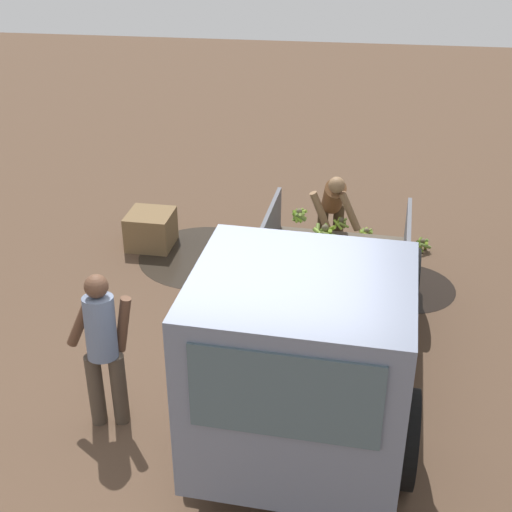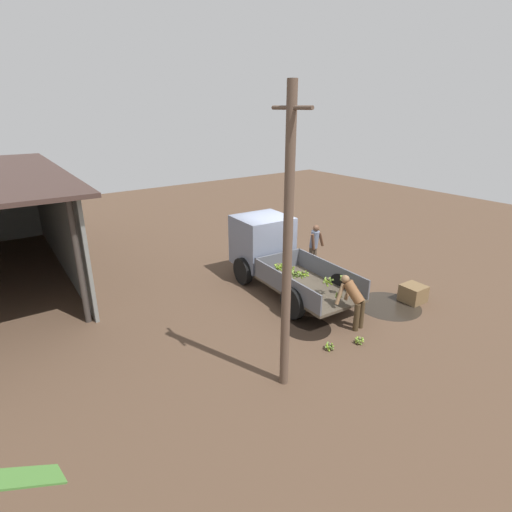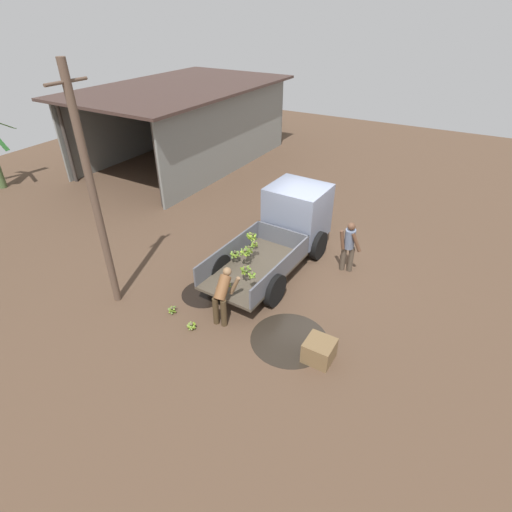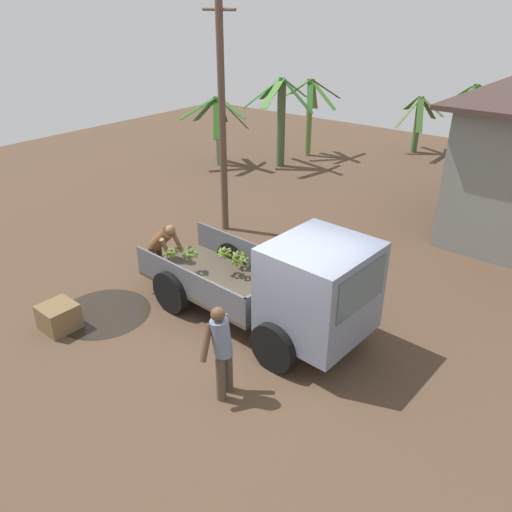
# 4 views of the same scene
# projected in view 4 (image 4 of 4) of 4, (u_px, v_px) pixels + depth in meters

# --- Properties ---
(ground) EXTENTS (36.00, 36.00, 0.00)m
(ground) POSITION_uv_depth(u_px,v_px,m) (272.00, 355.00, 8.98)
(ground) COLOR brown
(mud_patch_0) EXTENTS (1.88, 1.88, 0.01)m
(mud_patch_0) POSITION_uv_depth(u_px,v_px,m) (104.00, 313.00, 10.20)
(mud_patch_0) COLOR black
(mud_patch_0) RESTS_ON ground
(mud_patch_1) EXTENTS (1.28, 1.28, 0.01)m
(mud_patch_1) POSITION_uv_depth(u_px,v_px,m) (214.00, 268.00, 11.90)
(mud_patch_1) COLOR black
(mud_patch_1) RESTS_ON ground
(cargo_truck) EXTENTS (4.95, 2.28, 2.11)m
(cargo_truck) POSITION_uv_depth(u_px,v_px,m) (298.00, 289.00, 8.91)
(cargo_truck) COLOR #4D4336
(cargo_truck) RESTS_ON ground
(utility_pole) EXTENTS (1.00, 0.18, 5.97)m
(utility_pole) POSITION_uv_depth(u_px,v_px,m) (222.00, 118.00, 12.61)
(utility_pole) COLOR brown
(utility_pole) RESTS_ON ground
(banana_palm_0) EXTENTS (1.99, 2.56, 2.28)m
(banana_palm_0) POSITION_uv_depth(u_px,v_px,m) (417.00, 123.00, 20.49)
(banana_palm_0) COLOR #486E38
(banana_palm_0) RESTS_ON ground
(banana_palm_1) EXTENTS (2.20, 2.52, 3.02)m
(banana_palm_1) POSITION_uv_depth(u_px,v_px,m) (309.00, 114.00, 19.87)
(banana_palm_1) COLOR olive
(banana_palm_1) RESTS_ON ground
(banana_palm_2) EXTENTS (2.82, 2.36, 3.25)m
(banana_palm_2) POSITION_uv_depth(u_px,v_px,m) (281.00, 121.00, 18.52)
(banana_palm_2) COLOR #465D3A
(banana_palm_2) RESTS_ON ground
(banana_palm_3) EXTENTS (2.65, 1.95, 3.04)m
(banana_palm_3) POSITION_uv_depth(u_px,v_px,m) (470.00, 124.00, 18.54)
(banana_palm_3) COLOR #4C6438
(banana_palm_3) RESTS_ON ground
(banana_palm_5) EXTENTS (2.71, 2.53, 2.57)m
(banana_palm_5) POSITION_uv_depth(u_px,v_px,m) (218.00, 127.00, 18.81)
(banana_palm_5) COLOR #667E58
(banana_palm_5) RESTS_ON ground
(person_foreground_visitor) EXTENTS (0.41, 0.69, 1.64)m
(person_foreground_visitor) POSITION_uv_depth(u_px,v_px,m) (221.00, 348.00, 7.70)
(person_foreground_visitor) COLOR #4B3F33
(person_foreground_visitor) RESTS_ON ground
(person_worker_loading) EXTENTS (0.73, 0.71, 1.38)m
(person_worker_loading) POSITION_uv_depth(u_px,v_px,m) (162.00, 246.00, 11.15)
(person_worker_loading) COLOR #42321F
(person_worker_loading) RESTS_ON ground
(banana_bunch_on_ground_0) EXTENTS (0.25, 0.25, 0.20)m
(banana_bunch_on_ground_0) POSITION_uv_depth(u_px,v_px,m) (190.00, 248.00, 12.63)
(banana_bunch_on_ground_0) COLOR brown
(banana_bunch_on_ground_0) RESTS_ON ground
(banana_bunch_on_ground_1) EXTENTS (0.25, 0.24, 0.19)m
(banana_bunch_on_ground_1) POSITION_uv_depth(u_px,v_px,m) (160.00, 257.00, 12.20)
(banana_bunch_on_ground_1) COLOR brown
(banana_bunch_on_ground_1) RESTS_ON ground
(wooden_crate_0) EXTENTS (0.66, 0.66, 0.51)m
(wooden_crate_0) POSITION_uv_depth(u_px,v_px,m) (59.00, 317.00, 9.62)
(wooden_crate_0) COLOR brown
(wooden_crate_0) RESTS_ON ground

